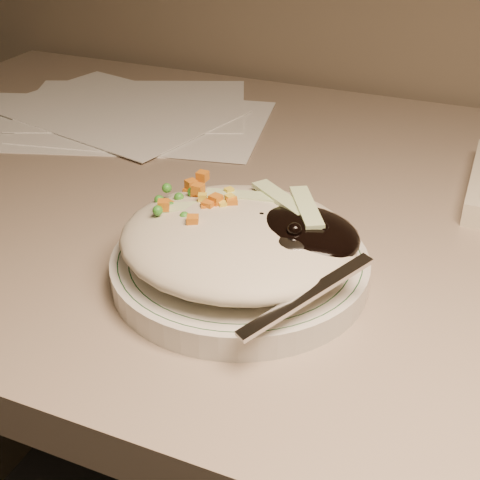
% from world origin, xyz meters
% --- Properties ---
extents(desk, '(1.40, 0.70, 0.74)m').
position_xyz_m(desk, '(0.00, 1.38, 0.54)').
color(desk, gray).
rests_on(desk, ground).
extents(plate, '(0.21, 0.21, 0.02)m').
position_xyz_m(plate, '(-0.08, 1.22, 0.75)').
color(plate, silver).
rests_on(plate, desk).
extents(plate_rim, '(0.20, 0.20, 0.00)m').
position_xyz_m(plate_rim, '(-0.08, 1.22, 0.76)').
color(plate_rim, '#144723').
rests_on(plate_rim, plate).
extents(meal, '(0.21, 0.19, 0.05)m').
position_xyz_m(meal, '(-0.08, 1.22, 0.78)').
color(meal, '#B6AC94').
rests_on(meal, plate).
extents(papers, '(0.43, 0.38, 0.00)m').
position_xyz_m(papers, '(-0.38, 1.51, 0.74)').
color(papers, white).
rests_on(papers, desk).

